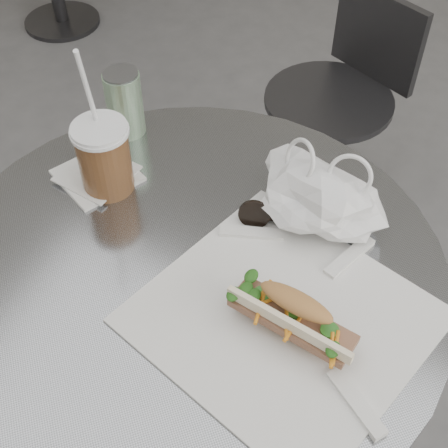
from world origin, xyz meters
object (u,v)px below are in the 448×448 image
at_px(drink_can, 124,103).
at_px(banh_mi, 293,316).
at_px(sunglasses, 274,218).
at_px(cafe_table, 195,363).
at_px(iced_coffee, 104,156).
at_px(chair_far, 333,128).

bearing_deg(drink_can, banh_mi, -32.51).
bearing_deg(sunglasses, cafe_table, -138.30).
relative_size(iced_coffee, drink_can, 2.18).
height_order(cafe_table, iced_coffee, iced_coffee).
xyz_separation_m(banh_mi, sunglasses, (-0.09, 0.17, -0.02)).
relative_size(chair_far, sunglasses, 6.13).
bearing_deg(iced_coffee, cafe_table, -25.71).
relative_size(iced_coffee, sunglasses, 2.41).
relative_size(chair_far, banh_mi, 3.06).
height_order(banh_mi, sunglasses, banh_mi).
xyz_separation_m(chair_far, iced_coffee, (-0.16, -0.84, 0.50)).
bearing_deg(banh_mi, sunglasses, 128.71).
bearing_deg(iced_coffee, sunglasses, 7.10).
height_order(chair_far, sunglasses, sunglasses).
bearing_deg(iced_coffee, banh_mi, -19.53).
xyz_separation_m(sunglasses, drink_can, (-0.32, 0.10, 0.04)).
xyz_separation_m(cafe_table, chair_far, (-0.04, 0.93, -0.16)).
xyz_separation_m(chair_far, banh_mi, (0.21, -0.97, 0.48)).
distance_m(cafe_table, chair_far, 0.95).
bearing_deg(iced_coffee, chair_far, 79.43).
relative_size(chair_far, drink_can, 5.55).
distance_m(chair_far, iced_coffee, 0.99).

